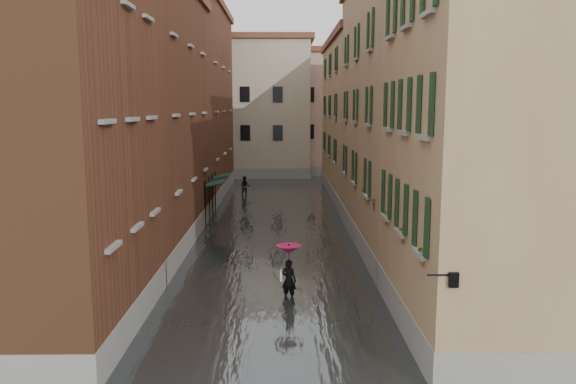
{
  "coord_description": "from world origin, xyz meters",
  "views": [
    {
      "loc": [
        0.41,
        -18.46,
        6.97
      ],
      "look_at": [
        0.67,
        7.29,
        3.0
      ],
      "focal_mm": 35.0,
      "sensor_mm": 36.0,
      "label": 1
    }
  ],
  "objects": [
    {
      "name": "building_left_near",
      "position": [
        -7.0,
        -2.0,
        6.5
      ],
      "size": [
        6.0,
        8.0,
        13.0
      ],
      "primitive_type": "cube",
      "color": "brown",
      "rests_on": "ground"
    },
    {
      "name": "building_right_near",
      "position": [
        7.0,
        -2.0,
        5.75
      ],
      "size": [
        6.0,
        8.0,
        11.5
      ],
      "primitive_type": "cube",
      "color": "#916A4A",
      "rests_on": "ground"
    },
    {
      "name": "wall_lantern",
      "position": [
        4.33,
        -6.0,
        3.01
      ],
      "size": [
        0.71,
        0.22,
        0.35
      ],
      "color": "black",
      "rests_on": "ground"
    },
    {
      "name": "building_right_mid",
      "position": [
        7.0,
        9.0,
        6.5
      ],
      "size": [
        6.0,
        14.0,
        13.0
      ],
      "primitive_type": "cube",
      "color": "#947B5A",
      "rests_on": "ground"
    },
    {
      "name": "pedestrian_main",
      "position": [
        0.63,
        0.93,
        1.26
      ],
      "size": [
        0.93,
        0.93,
        2.06
      ],
      "color": "black",
      "rests_on": "ground"
    },
    {
      "name": "pedestrian_far",
      "position": [
        -2.46,
        24.23,
        0.81
      ],
      "size": [
        0.84,
        0.69,
        1.62
      ],
      "primitive_type": "imported",
      "rotation": [
        0.0,
        0.0,
        0.1
      ],
      "color": "black",
      "rests_on": "ground"
    },
    {
      "name": "floodwater",
      "position": [
        0.0,
        13.0,
        0.1
      ],
      "size": [
        10.0,
        60.0,
        0.2
      ],
      "primitive_type": "cube",
      "color": "#3D4344",
      "rests_on": "ground"
    },
    {
      "name": "awning_near",
      "position": [
        -3.48,
        14.42,
        2.48
      ],
      "size": [
        1.09,
        3.41,
        2.8
      ],
      "color": "#153023",
      "rests_on": "ground"
    },
    {
      "name": "awning_far",
      "position": [
        -3.49,
        16.08,
        2.47
      ],
      "size": [
        1.09,
        2.98,
        2.8
      ],
      "color": "#153023",
      "rests_on": "ground"
    },
    {
      "name": "ground",
      "position": [
        0.0,
        0.0,
        0.0
      ],
      "size": [
        120.0,
        120.0,
        0.0
      ],
      "primitive_type": "plane",
      "color": "#5D5D5F",
      "rests_on": "ground"
    },
    {
      "name": "building_end_pink",
      "position": [
        6.0,
        40.0,
        6.0
      ],
      "size": [
        10.0,
        9.0,
        12.0
      ],
      "primitive_type": "cube",
      "color": "tan",
      "rests_on": "ground"
    },
    {
      "name": "building_end_cream",
      "position": [
        -3.0,
        38.0,
        6.5
      ],
      "size": [
        12.0,
        9.0,
        13.0
      ],
      "primitive_type": "cube",
      "color": "#B6AA91",
      "rests_on": "ground"
    },
    {
      "name": "window_planters",
      "position": [
        4.12,
        0.39,
        3.51
      ],
      "size": [
        0.59,
        10.97,
        0.84
      ],
      "color": "maroon",
      "rests_on": "ground"
    },
    {
      "name": "building_left_far",
      "position": [
        -7.0,
        24.0,
        7.0
      ],
      "size": [
        6.0,
        16.0,
        14.0
      ],
      "primitive_type": "cube",
      "color": "brown",
      "rests_on": "ground"
    },
    {
      "name": "building_left_mid",
      "position": [
        -7.0,
        9.0,
        6.25
      ],
      "size": [
        6.0,
        14.0,
        12.5
      ],
      "primitive_type": "cube",
      "color": "#552D1B",
      "rests_on": "ground"
    },
    {
      "name": "building_right_far",
      "position": [
        7.0,
        24.0,
        5.75
      ],
      "size": [
        6.0,
        16.0,
        11.5
      ],
      "primitive_type": "cube",
      "color": "#916A4A",
      "rests_on": "ground"
    }
  ]
}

